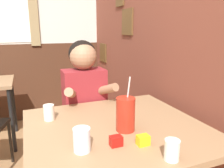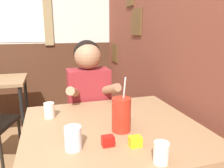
{
  "view_description": "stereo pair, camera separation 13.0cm",
  "coord_description": "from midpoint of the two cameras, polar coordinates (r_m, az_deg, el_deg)",
  "views": [
    {
      "loc": [
        0.1,
        -0.69,
        1.3
      ],
      "look_at": [
        0.61,
        0.59,
        0.95
      ],
      "focal_mm": 35.0,
      "sensor_mm": 36.0,
      "label": 1
    },
    {
      "loc": [
        0.22,
        -0.74,
        1.3
      ],
      "look_at": [
        0.61,
        0.59,
        0.95
      ],
      "focal_mm": 35.0,
      "sensor_mm": 36.0,
      "label": 2
    }
  ],
  "objects": [
    {
      "name": "glass_center",
      "position": [
        1.0,
        11.68,
        -16.61
      ],
      "size": [
        0.07,
        0.07,
        0.09
      ],
      "color": "silver",
      "rests_on": "main_table"
    },
    {
      "name": "glass_far_side",
      "position": [
        1.44,
        -18.68,
        -7.1
      ],
      "size": [
        0.07,
        0.07,
        0.1
      ],
      "color": "silver",
      "rests_on": "main_table"
    },
    {
      "name": "brick_wall_right",
      "position": [
        2.24,
        5.39,
        15.39
      ],
      "size": [
        0.08,
        4.56,
        2.7
      ],
      "color": "brown",
      "rests_on": "ground_plane"
    },
    {
      "name": "main_table",
      "position": [
        1.33,
        -1.8,
        -13.31
      ],
      "size": [
        1.02,
        0.95,
        0.75
      ],
      "color": "#93704C",
      "rests_on": "ground_plane"
    },
    {
      "name": "back_wall",
      "position": [
        3.31,
        -25.47,
        13.84
      ],
      "size": [
        5.29,
        0.09,
        2.7
      ],
      "color": "silver",
      "rests_on": "ground_plane"
    },
    {
      "name": "condiment_ketchup",
      "position": [
        1.09,
        -2.45,
        -14.72
      ],
      "size": [
        0.06,
        0.04,
        0.05
      ],
      "color": "#B7140F",
      "rests_on": "main_table"
    },
    {
      "name": "condiment_mustard",
      "position": [
        1.1,
        4.68,
        -14.49
      ],
      "size": [
        0.06,
        0.04,
        0.05
      ],
      "color": "yellow",
      "rests_on": "main_table"
    },
    {
      "name": "person_seated",
      "position": [
        1.86,
        -9.12,
        -6.33
      ],
      "size": [
        0.42,
        0.41,
        1.22
      ],
      "color": "maroon",
      "rests_on": "ground_plane"
    },
    {
      "name": "cocktail_pitcher",
      "position": [
        1.22,
        0.49,
        -7.95
      ],
      "size": [
        0.11,
        0.11,
        0.31
      ],
      "color": "#B22819",
      "rests_on": "main_table"
    },
    {
      "name": "glass_near_pitcher",
      "position": [
        1.06,
        -11.5,
        -14.16
      ],
      "size": [
        0.08,
        0.08,
        0.11
      ],
      "color": "silver",
      "rests_on": "main_table"
    }
  ]
}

